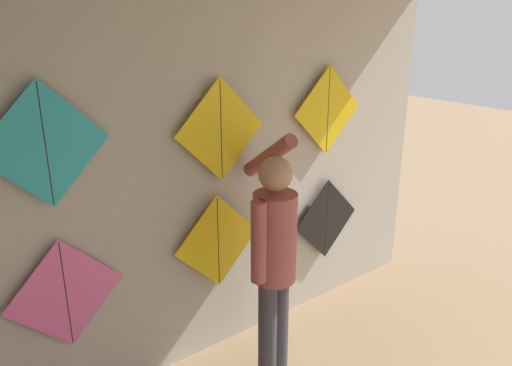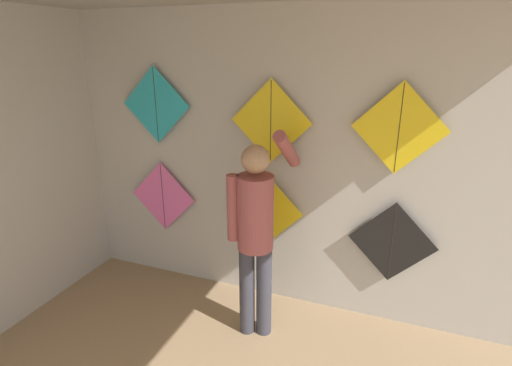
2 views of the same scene
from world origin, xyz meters
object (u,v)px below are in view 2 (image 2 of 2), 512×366
(shopkeeper, at_px, (256,226))
(kite_3, at_px, (156,105))
(kite_5, at_px, (399,129))
(kite_1, at_px, (265,210))
(kite_0, at_px, (163,197))
(kite_2, at_px, (392,243))
(kite_4, at_px, (271,121))

(shopkeeper, bearing_deg, kite_3, 142.28)
(shopkeeper, height_order, kite_5, kite_5)
(kite_1, xyz_separation_m, kite_3, (-1.14, 0.00, 0.95))
(kite_0, xyz_separation_m, kite_1, (1.15, 0.00, 0.02))
(shopkeeper, relative_size, kite_2, 2.46)
(shopkeeper, height_order, kite_2, shopkeeper)
(kite_1, bearing_deg, kite_2, 0.00)
(shopkeeper, relative_size, kite_5, 2.46)
(shopkeeper, relative_size, kite_0, 2.46)
(kite_1, distance_m, kite_3, 1.48)
(kite_0, distance_m, kite_1, 1.15)
(kite_0, distance_m, kite_3, 0.97)
(kite_0, xyz_separation_m, kite_5, (2.28, 0.00, 0.89))
(shopkeeper, distance_m, kite_4, 0.94)
(kite_0, height_order, kite_4, kite_4)
(shopkeeper, xyz_separation_m, kite_4, (-0.06, 0.52, 0.78))
(kite_2, xyz_separation_m, kite_5, (-0.05, 0.00, 1.00))
(kite_0, height_order, kite_2, kite_0)
(kite_0, xyz_separation_m, kite_4, (1.20, 0.00, 0.88))
(shopkeeper, distance_m, kite_2, 1.21)
(kite_0, bearing_deg, kite_1, 0.00)
(shopkeeper, xyz_separation_m, kite_2, (1.07, 0.52, -0.21))
(kite_2, distance_m, kite_5, 1.00)
(kite_4, bearing_deg, kite_2, 0.00)
(kite_0, height_order, kite_5, kite_5)
(kite_2, height_order, kite_5, kite_5)
(kite_1, xyz_separation_m, kite_2, (1.18, 0.00, -0.13))
(shopkeeper, relative_size, kite_1, 2.46)
(kite_4, xyz_separation_m, kite_5, (1.08, 0.00, 0.01))
(kite_0, relative_size, kite_2, 1.00)
(shopkeeper, bearing_deg, kite_0, 142.35)
(kite_4, height_order, kite_5, kite_5)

